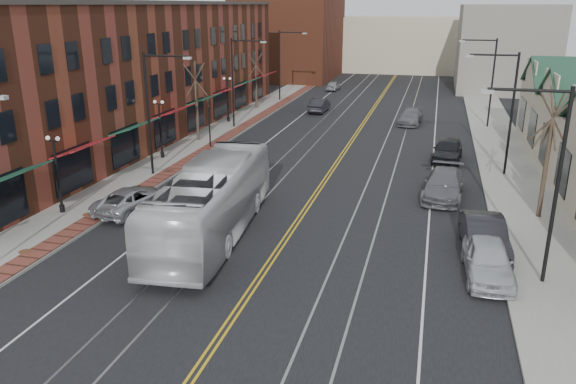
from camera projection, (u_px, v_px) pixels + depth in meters
The scene contains 31 objects.
ground at pixel (231, 321), 20.55m from camera, with size 160.00×160.00×0.00m, color black.
sidewalk_left at pixel (172, 159), 41.76m from camera, with size 4.00×120.00×0.15m, color gray.
sidewalk_right at pixel (515, 184), 35.96m from camera, with size 4.00×120.00×0.15m, color gray.
building_left at pixel (130, 72), 48.15m from camera, with size 10.00×50.00×11.00m, color brown.
backdrop_left at pixel (290, 32), 86.37m from camera, with size 14.00×18.00×14.00m, color brown.
backdrop_mid at pixel (401, 44), 97.05m from camera, with size 22.00×14.00×9.00m, color #B5A78B.
backdrop_right at pixel (505, 48), 74.77m from camera, with size 12.00×16.00×11.00m, color slate.
streetlight_l_1 at pixel (154, 102), 36.29m from camera, with size 3.33×0.25×8.00m.
streetlight_l_2 at pixel (237, 74), 50.96m from camera, with size 3.33×0.25×8.00m.
streetlight_l_3 at pixel (283, 58), 65.63m from camera, with size 3.33×0.25×8.00m.
streetlight_r_0 at pixel (548, 167), 21.79m from camera, with size 3.33×0.25×8.00m.
streetlight_r_1 at pixel (506, 101), 36.45m from camera, with size 3.33×0.25×8.00m.
streetlight_r_2 at pixel (488, 73), 51.12m from camera, with size 3.33×0.25×8.00m.
lamppost_l_1 at pixel (58, 176), 30.28m from camera, with size 0.84×0.28×4.27m.
lamppost_l_2 at pixel (161, 130), 41.28m from camera, with size 0.84×0.28×4.27m.
lamppost_l_3 at pixel (228, 100), 54.12m from camera, with size 0.84×0.28×4.27m.
tree_left_near at pixel (196, 100), 46.29m from camera, with size 1.78×1.37×6.48m.
tree_left_far at pixel (256, 79), 61.04m from camera, with size 1.66×1.28×6.02m.
tree_right_mid at pixel (548, 151), 29.17m from camera, with size 1.90×1.46×6.93m.
manhole_mid at pixel (25, 251), 25.96m from camera, with size 0.60×0.60×0.02m, color #592D19.
manhole_far at pixel (88, 214), 30.54m from camera, with size 0.60×0.60×0.02m, color #592D19.
traffic_signal at pixel (209, 120), 44.37m from camera, with size 0.18×0.15×3.80m.
transit_bus at pixel (212, 201), 27.68m from camera, with size 3.06×13.06×3.64m, color silver.
parked_suv at pixel (132, 200), 31.23m from camera, with size 2.32×5.02×1.40m, color #B0B3B7.
parked_car_a at pixel (488, 260), 23.62m from camera, with size 1.91×4.75×1.62m, color silver.
parked_car_b at pixel (484, 236), 25.95m from camera, with size 1.78×5.09×1.68m, color black.
parked_car_c at pixel (444, 184), 33.49m from camera, with size 2.25×5.53×1.61m, color slate.
parked_car_d at pixel (448, 150), 41.26m from camera, with size 1.97×4.91×1.67m, color black.
distant_car_left at pixel (319, 105), 60.14m from camera, with size 1.57×4.49×1.48m, color black.
distant_car_right at pixel (411, 117), 54.09m from camera, with size 1.96×4.83×1.40m, color slate.
distant_car_far at pixel (334, 86), 75.31m from camera, with size 1.50×3.73×1.27m, color #9A9DA1.
Camera 1 is at (6.62, -16.85, 11.03)m, focal length 35.00 mm.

